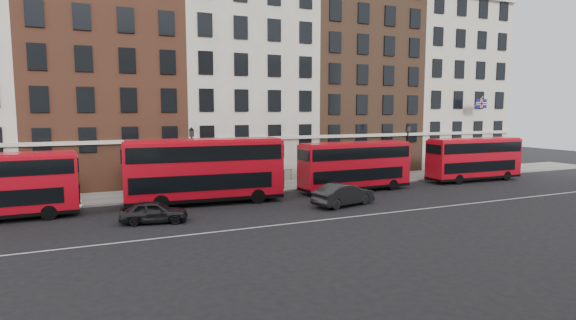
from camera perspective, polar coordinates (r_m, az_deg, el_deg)
name	(u,v)px	position (r m, az deg, el deg)	size (l,w,h in m)	color
ground	(325,212)	(30.38, 4.76, -6.54)	(120.00, 120.00, 0.00)	black
pavement	(268,186)	(39.72, -2.52, -3.36)	(80.00, 5.00, 0.15)	gray
kerb	(279,191)	(37.44, -1.12, -3.95)	(80.00, 0.30, 0.16)	gray
road_centre_line	(341,218)	(28.69, 6.69, -7.33)	(70.00, 0.12, 0.01)	white
building_terrace	(238,76)	(46.15, -6.34, 10.62)	(64.00, 11.95, 22.00)	#BDB6A4
bus_b	(204,169)	(32.94, -10.57, -1.15)	(11.41, 3.61, 4.72)	red
bus_c	(355,165)	(37.93, 8.47, -0.63)	(9.85, 2.61, 4.11)	red
bus_d	(474,158)	(46.42, 22.53, 0.22)	(9.86, 2.63, 4.12)	red
car_rear	(154,212)	(28.37, -16.64, -6.32)	(1.59, 3.95, 1.35)	black
car_front	(344,194)	(32.27, 7.08, -4.36)	(1.69, 4.85, 1.60)	#242527
lamp_post_left	(192,158)	(35.69, -12.08, 0.27)	(0.44, 0.44, 5.33)	black
lamp_post_right	(408,149)	(44.91, 14.94, 1.41)	(0.44, 0.44, 5.33)	black
traffic_light	(488,152)	(51.51, 24.01, 0.98)	(0.25, 0.45, 3.27)	black
iron_railings	(260,177)	(41.66, -3.63, -2.11)	(6.60, 0.06, 1.00)	black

